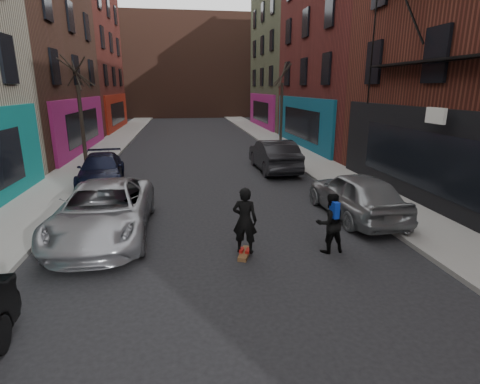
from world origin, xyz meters
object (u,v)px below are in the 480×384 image
object	(u,v)px
tree_right_far	(282,97)
pedestrian	(330,223)
tree_left_far	(80,103)
skateboard	(245,254)
skateboarder	(245,220)
parked_left_end	(101,170)
parked_right_far	(356,194)
parked_right_end	(274,155)
parked_left_far	(104,211)

from	to	relation	value
tree_right_far	pedestrian	world-z (taller)	tree_right_far
tree_left_far	skateboard	size ratio (longest dim) A/B	8.12
skateboarder	pedestrian	distance (m)	2.22
parked_left_end	parked_right_far	size ratio (longest dim) A/B	1.00
parked_left_end	parked_right_end	xyz separation A→B (m)	(8.22, 1.55, 0.15)
tree_right_far	skateboarder	xyz separation A→B (m)	(-5.71, -18.29, -2.57)
parked_right_end	skateboard	xyz separation A→B (m)	(-3.14, -9.82, -0.75)
tree_left_far	parked_right_end	size ratio (longest dim) A/B	1.34
tree_right_far	parked_left_far	size ratio (longest dim) A/B	1.24
parked_right_far	skateboard	world-z (taller)	parked_right_far
tree_right_far	skateboarder	world-z (taller)	tree_right_far
parked_left_far	parked_left_end	bearing A→B (deg)	101.42
tree_right_far	skateboard	bearing A→B (deg)	-107.35
parked_left_far	skateboard	bearing A→B (deg)	-27.59
parked_right_end	pedestrian	size ratio (longest dim) A/B	3.07
tree_right_far	pedestrian	xyz separation A→B (m)	(-3.50, -18.38, -2.73)
tree_right_far	parked_right_far	size ratio (longest dim) A/B	1.51
tree_left_far	tree_right_far	bearing A→B (deg)	25.82
tree_left_far	parked_right_end	world-z (taller)	tree_left_far
tree_left_far	parked_left_end	size ratio (longest dim) A/B	1.45
parked_left_end	parked_right_end	bearing A→B (deg)	4.90
parked_right_far	parked_left_end	bearing A→B (deg)	-34.79
parked_left_far	skateboarder	distance (m)	4.25
parked_left_far	skateboarder	xyz separation A→B (m)	(3.77, -1.94, 0.19)
parked_left_end	pedestrian	xyz separation A→B (m)	(7.30, -8.36, 0.15)
parked_left_far	parked_left_end	world-z (taller)	parked_left_far
parked_right_far	tree_right_far	bearing A→B (deg)	-98.08
skateboard	skateboarder	size ratio (longest dim) A/B	0.47
tree_left_far	parked_right_far	bearing A→B (deg)	-42.43
skateboarder	parked_right_end	bearing A→B (deg)	-87.80
skateboard	skateboarder	xyz separation A→B (m)	(0.00, 0.00, 0.91)
parked_right_end	skateboarder	bearing A→B (deg)	71.25
parked_right_far	skateboarder	distance (m)	4.77
parked_left_end	pedestrian	bearing A→B (deg)	-54.68
tree_left_far	skateboarder	bearing A→B (deg)	-61.45
parked_left_far	pedestrian	xyz separation A→B (m)	(5.98, -2.03, 0.04)
tree_right_far	skateboard	xyz separation A→B (m)	(-5.71, -18.29, -3.48)
tree_left_far	parked_right_far	distance (m)	14.86
tree_right_far	parked_left_far	world-z (taller)	tree_right_far
tree_left_far	pedestrian	bearing A→B (deg)	-54.30
tree_left_far	parked_right_end	bearing A→B (deg)	-14.09
parked_left_far	skateboarder	world-z (taller)	skateboarder
parked_left_far	parked_right_far	size ratio (longest dim) A/B	1.22
tree_left_far	parked_left_end	distance (m)	5.11
tree_right_far	parked_left_far	distance (m)	19.10
skateboard	skateboarder	distance (m)	0.91
parked_right_far	pedestrian	xyz separation A→B (m)	(-1.90, -2.51, 0.04)
parked_left_end	pedestrian	world-z (taller)	pedestrian
skateboarder	parked_left_far	bearing A→B (deg)	-7.35
tree_right_far	parked_left_end	xyz separation A→B (m)	(-10.80, -10.02, -2.88)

